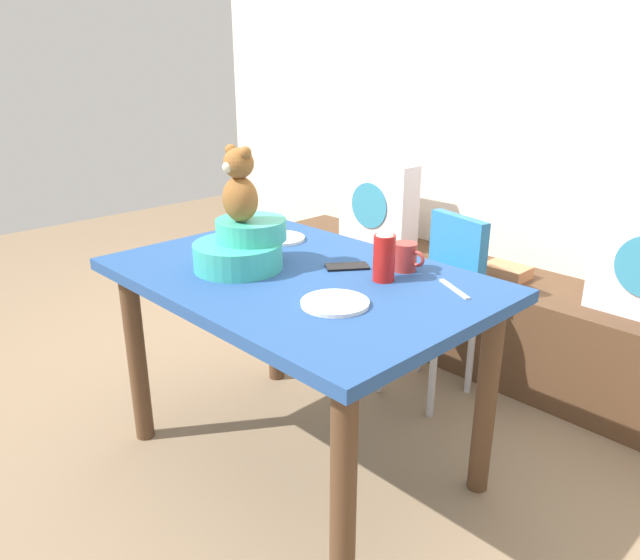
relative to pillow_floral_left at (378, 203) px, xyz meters
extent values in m
plane|color=#8C7256|center=(0.65, -1.16, -0.68)|extent=(8.00, 8.00, 0.00)
cube|color=silver|center=(0.65, 0.29, 0.62)|extent=(4.40, 0.10, 2.60)
cube|color=brown|center=(0.65, 0.02, -0.45)|extent=(2.60, 0.44, 0.46)
cube|color=silver|center=(0.00, 0.00, 0.00)|extent=(0.44, 0.14, 0.44)
cylinder|color=teal|center=(0.00, -0.07, 0.00)|extent=(0.24, 0.01, 0.24)
cube|color=tan|center=(0.77, 0.02, -0.19)|extent=(0.20, 0.14, 0.05)
cube|color=#264C8C|center=(0.65, -1.16, 0.04)|extent=(1.26, 0.86, 0.04)
cylinder|color=brown|center=(0.11, -1.50, -0.33)|extent=(0.07, 0.07, 0.70)
cylinder|color=brown|center=(1.19, -1.50, -0.33)|extent=(0.07, 0.07, 0.70)
cylinder|color=brown|center=(0.11, -0.82, -0.33)|extent=(0.07, 0.07, 0.70)
cylinder|color=brown|center=(1.19, -0.82, -0.33)|extent=(0.07, 0.07, 0.70)
cylinder|color=#2672B2|center=(0.67, -0.43, -0.17)|extent=(0.34, 0.34, 0.10)
cube|color=#2672B2|center=(0.70, -0.29, -0.01)|extent=(0.30, 0.12, 0.24)
cube|color=white|center=(0.63, -0.60, -0.10)|extent=(0.34, 0.26, 0.02)
cylinder|color=silver|center=(0.53, -0.57, -0.45)|extent=(0.03, 0.03, 0.46)
cylinder|color=silver|center=(0.81, -0.57, -0.45)|extent=(0.03, 0.03, 0.46)
cylinder|color=silver|center=(0.53, -0.29, -0.45)|extent=(0.03, 0.03, 0.46)
cylinder|color=silver|center=(0.81, -0.29, -0.45)|extent=(0.03, 0.03, 0.46)
cylinder|color=#3BB9A1|center=(0.47, -1.27, 0.10)|extent=(0.30, 0.30, 0.09)
cylinder|color=#3BB9A1|center=(0.47, -1.21, 0.18)|extent=(0.24, 0.24, 0.07)
ellipsoid|color=#935D2B|center=(0.47, -1.25, 0.29)|extent=(0.13, 0.11, 0.15)
sphere|color=#935D2B|center=(0.47, -1.25, 0.41)|extent=(0.10, 0.10, 0.10)
sphere|color=beige|center=(0.47, -1.29, 0.40)|extent=(0.04, 0.04, 0.04)
sphere|color=#935D2B|center=(0.44, -1.25, 0.45)|extent=(0.04, 0.04, 0.04)
sphere|color=#935D2B|center=(0.51, -1.25, 0.45)|extent=(0.04, 0.04, 0.04)
cylinder|color=red|center=(0.89, -1.01, 0.13)|extent=(0.07, 0.07, 0.15)
cone|color=white|center=(0.89, -1.01, 0.23)|extent=(0.06, 0.06, 0.03)
cylinder|color=#9E332D|center=(0.88, -0.88, 0.11)|extent=(0.08, 0.08, 0.09)
torus|color=#9E332D|center=(0.93, -0.88, 0.11)|extent=(0.06, 0.01, 0.06)
cylinder|color=white|center=(0.93, -1.27, 0.07)|extent=(0.20, 0.20, 0.01)
cylinder|color=white|center=(0.31, -0.95, 0.07)|extent=(0.20, 0.20, 0.01)
cube|color=black|center=(0.73, -1.00, 0.06)|extent=(0.14, 0.16, 0.01)
cube|color=silver|center=(1.10, -0.92, 0.06)|extent=(0.16, 0.09, 0.01)
camera|label=1|loc=(2.06, -2.43, 0.73)|focal=34.10mm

